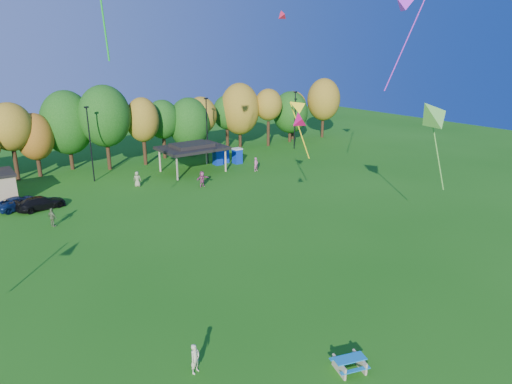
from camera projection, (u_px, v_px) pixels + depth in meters
ground at (294, 362)px, 23.77m from camera, size 160.00×160.00×0.00m
tree_line at (51, 129)px, 56.56m from camera, size 93.57×10.55×11.15m
lamp_posts at (90, 142)px, 54.30m from camera, size 64.50×0.25×9.09m
pavilion at (192, 147)px, 59.18m from camera, size 8.20×6.20×3.77m
porta_potties at (226, 156)px, 63.95m from camera, size 3.75×2.62×2.18m
picnic_table at (349, 363)px, 23.09m from camera, size 1.96×1.77×0.71m
kite_flyer at (195, 359)px, 22.80m from camera, size 0.69×0.58×1.61m
car_c at (19, 203)px, 46.22m from camera, size 4.94×3.35×1.26m
car_d at (41, 203)px, 45.99m from camera, size 4.86×2.45×1.36m
far_person_0 at (52, 217)px, 41.45m from camera, size 0.83×1.13×1.78m
far_person_2 at (202, 179)px, 53.39m from camera, size 1.79×0.82×1.86m
far_person_3 at (137, 179)px, 53.43m from camera, size 1.06×1.00×1.82m
far_person_4 at (256, 164)px, 60.08m from camera, size 0.76×0.58×1.85m
kite_1 at (409, 2)px, 39.13m from camera, size 4.49×3.64×8.50m
kite_6 at (299, 118)px, 24.97m from camera, size 1.29×1.43×1.16m
kite_8 at (295, 106)px, 35.72m from camera, size 3.05×2.25×5.42m
kite_11 at (282, 14)px, 51.34m from camera, size 1.37×1.64×1.41m
kite_12 at (431, 113)px, 32.62m from camera, size 4.94×2.71×7.91m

